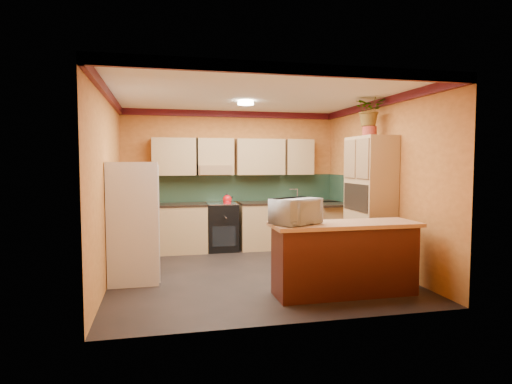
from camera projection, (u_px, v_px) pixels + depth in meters
room_shell at (251, 137)px, 6.68m from camera, size 4.24×4.24×2.72m
base_cabinets_back at (254, 227)px, 8.35m from camera, size 3.65×0.60×0.88m
countertop_back at (254, 203)px, 8.32m from camera, size 3.65×0.62×0.04m
stove at (222, 227)px, 8.22m from camera, size 0.58×0.58×0.91m
kettle at (227, 199)px, 8.15m from camera, size 0.21×0.21×0.18m
sink at (292, 201)px, 8.49m from camera, size 0.48×0.40×0.03m
base_cabinets_right at (331, 228)px, 8.15m from camera, size 0.60×0.80×0.88m
countertop_right at (332, 204)px, 8.12m from camera, size 0.62×0.80×0.04m
fridge at (134, 222)px, 6.04m from camera, size 0.68×0.66×1.70m
pantry at (370, 203)px, 6.74m from camera, size 0.48×0.90×2.10m
fern_pot at (370, 131)px, 6.71m from camera, size 0.22×0.22×0.16m
fern at (370, 110)px, 6.69m from camera, size 0.58×0.55×0.51m
breakfast_bar at (344, 260)px, 5.47m from camera, size 1.80×0.55×0.88m
bar_top at (345, 224)px, 5.44m from camera, size 1.90×0.65×0.05m
microwave at (296, 211)px, 5.28m from camera, size 0.70×0.63×0.32m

